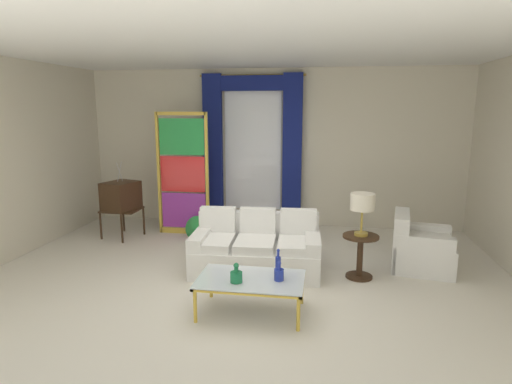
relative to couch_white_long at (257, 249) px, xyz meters
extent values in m
plane|color=silver|center=(-0.11, -0.51, -0.30)|extent=(16.00, 16.00, 0.00)
cube|color=beige|center=(-0.11, 2.55, 1.20)|extent=(8.00, 0.12, 3.00)
cube|color=beige|center=(-3.77, 0.09, 1.20)|extent=(0.12, 7.00, 3.00)
cube|color=white|center=(-0.11, 0.29, 2.72)|extent=(8.00, 7.60, 0.04)
cube|color=white|center=(-0.48, 2.47, 1.25)|extent=(1.10, 0.02, 2.50)
cylinder|color=gold|center=(-0.48, 2.39, 2.56)|extent=(2.00, 0.04, 0.04)
cube|color=navy|center=(-1.25, 2.37, 1.25)|extent=(0.36, 0.12, 2.70)
cube|color=navy|center=(0.29, 2.37, 1.25)|extent=(0.36, 0.12, 2.70)
cube|color=navy|center=(-0.48, 2.37, 2.42)|extent=(1.80, 0.10, 0.28)
cube|color=white|center=(0.00, -0.09, -0.11)|extent=(1.79, 0.99, 0.38)
cube|color=white|center=(-0.02, 0.28, 0.09)|extent=(1.75, 0.29, 0.78)
cube|color=white|center=(0.78, -0.05, -0.02)|extent=(0.25, 0.86, 0.56)
cube|color=white|center=(-0.77, -0.13, -0.02)|extent=(0.25, 0.86, 0.56)
cube|color=white|center=(0.59, -0.11, 0.14)|extent=(0.57, 0.77, 0.12)
cube|color=white|center=(0.57, 0.21, 0.36)|extent=(0.52, 0.17, 0.40)
cube|color=white|center=(0.01, -0.14, 0.14)|extent=(0.57, 0.77, 0.12)
cube|color=white|center=(-0.01, 0.18, 0.36)|extent=(0.52, 0.17, 0.40)
cube|color=white|center=(-0.57, -0.17, 0.14)|extent=(0.57, 0.77, 0.12)
cube|color=white|center=(-0.59, 0.15, 0.36)|extent=(0.52, 0.17, 0.40)
cube|color=silver|center=(0.15, -1.29, 0.10)|extent=(1.18, 0.72, 0.02)
cube|color=gold|center=(0.15, -0.95, 0.08)|extent=(1.18, 0.04, 0.03)
cube|color=gold|center=(0.15, -1.63, 0.08)|extent=(1.18, 0.04, 0.03)
cube|color=gold|center=(-0.42, -1.29, 0.08)|extent=(0.04, 0.72, 0.03)
cube|color=gold|center=(0.72, -1.29, 0.08)|extent=(0.04, 0.72, 0.03)
cylinder|color=gold|center=(-0.40, -0.97, -0.11)|extent=(0.04, 0.04, 0.38)
cylinder|color=gold|center=(0.70, -0.97, -0.11)|extent=(0.04, 0.04, 0.38)
cylinder|color=gold|center=(-0.40, -1.61, -0.11)|extent=(0.04, 0.04, 0.38)
cylinder|color=gold|center=(0.70, -1.61, -0.11)|extent=(0.04, 0.04, 0.38)
cylinder|color=navy|center=(0.46, -1.30, 0.17)|extent=(0.11, 0.11, 0.13)
cylinder|color=navy|center=(0.46, -1.30, 0.26)|extent=(0.04, 0.04, 0.05)
sphere|color=navy|center=(0.46, -1.30, 0.30)|extent=(0.05, 0.05, 0.05)
cylinder|color=#196B3D|center=(0.01, -1.42, 0.16)|extent=(0.13, 0.13, 0.11)
cylinder|color=#196B3D|center=(0.01, -1.42, 0.25)|extent=(0.05, 0.05, 0.05)
sphere|color=#196B3D|center=(0.01, -1.42, 0.30)|extent=(0.06, 0.06, 0.06)
cylinder|color=navy|center=(0.43, -1.17, 0.22)|extent=(0.06, 0.06, 0.22)
cylinder|color=navy|center=(0.43, -1.17, 0.36)|extent=(0.03, 0.03, 0.06)
sphere|color=navy|center=(0.43, -1.17, 0.40)|extent=(0.04, 0.04, 0.04)
cube|color=#382314|center=(-2.61, 1.17, 0.20)|extent=(0.62, 0.54, 0.03)
cylinder|color=#382314|center=(-2.92, 0.97, -0.05)|extent=(0.04, 0.04, 0.50)
cylinder|color=#382314|center=(-2.76, 1.51, -0.05)|extent=(0.04, 0.04, 0.50)
cylinder|color=#382314|center=(-2.46, 0.84, -0.05)|extent=(0.04, 0.04, 0.50)
cylinder|color=#382314|center=(-2.30, 1.37, -0.05)|extent=(0.04, 0.04, 0.50)
cube|color=#382314|center=(-2.61, 1.17, 0.45)|extent=(0.62, 0.67, 0.48)
cube|color=black|center=(-2.83, 1.24, 0.47)|extent=(0.12, 0.38, 0.30)
cylinder|color=gold|center=(-2.86, 1.16, 0.28)|extent=(0.02, 0.04, 0.04)
cylinder|color=gold|center=(-2.81, 1.32, 0.28)|extent=(0.02, 0.04, 0.04)
cylinder|color=silver|center=(-2.61, 1.17, 0.87)|extent=(0.04, 0.13, 0.34)
cylinder|color=silver|center=(-2.61, 1.17, 0.87)|extent=(0.04, 0.13, 0.34)
cube|color=white|center=(2.34, 0.41, -0.10)|extent=(0.92, 0.92, 0.40)
cube|color=white|center=(2.34, 0.41, 0.15)|extent=(0.79, 0.79, 0.10)
cube|color=white|center=(2.02, 0.47, 0.10)|extent=(0.33, 0.82, 0.80)
cube|color=white|center=(2.39, 0.73, -0.01)|extent=(0.76, 0.30, 0.58)
cube|color=white|center=(2.29, 0.10, -0.01)|extent=(0.76, 0.30, 0.58)
cube|color=gold|center=(-2.05, 1.56, 0.80)|extent=(0.05, 0.05, 2.20)
cube|color=gold|center=(-1.15, 1.56, 0.80)|extent=(0.05, 0.05, 2.20)
cube|color=gold|center=(-1.60, 1.56, 1.87)|extent=(0.90, 0.05, 0.06)
cube|color=gold|center=(-1.60, 1.56, -0.25)|extent=(0.90, 0.05, 0.10)
cube|color=purple|center=(-1.60, 1.56, 0.13)|extent=(0.82, 0.02, 0.64)
cube|color=red|center=(-1.60, 1.56, 0.80)|extent=(0.82, 0.02, 0.64)
cube|color=#238E3D|center=(-1.60, 1.56, 1.46)|extent=(0.82, 0.02, 0.64)
cylinder|color=beige|center=(-1.24, 1.26, -0.27)|extent=(0.16, 0.16, 0.06)
ellipsoid|color=#1E5797|center=(-1.24, 1.26, -0.16)|extent=(0.18, 0.32, 0.20)
sphere|color=#1E5797|center=(-1.24, 1.40, -0.05)|extent=(0.09, 0.09, 0.09)
cone|color=gold|center=(-1.24, 1.46, -0.05)|extent=(0.02, 0.04, 0.02)
cone|color=green|center=(-1.24, 1.08, -0.06)|extent=(0.44, 0.40, 0.50)
cylinder|color=#382314|center=(1.42, -0.05, 0.28)|extent=(0.48, 0.48, 0.03)
cylinder|color=#382314|center=(1.42, -0.05, -0.01)|extent=(0.08, 0.08, 0.55)
cylinder|color=#382314|center=(1.42, -0.05, -0.29)|extent=(0.36, 0.36, 0.03)
cylinder|color=#B29338|center=(1.42, -0.05, 0.31)|extent=(0.18, 0.18, 0.04)
cylinder|color=#B29338|center=(1.42, -0.05, 0.51)|extent=(0.03, 0.03, 0.36)
cylinder|color=beige|center=(1.42, -0.05, 0.75)|extent=(0.32, 0.32, 0.22)
camera|label=1|loc=(0.92, -5.66, 1.96)|focal=29.85mm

